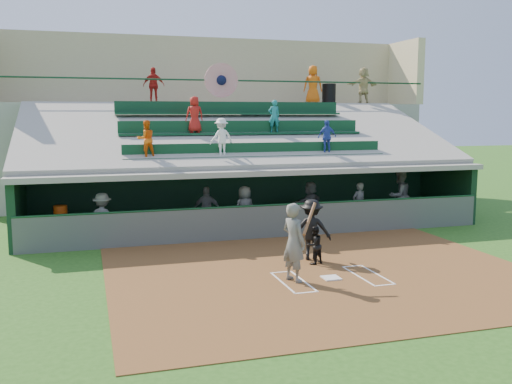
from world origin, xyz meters
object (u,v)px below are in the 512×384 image
object	(u,v)px
white_table	(62,231)
water_cooler	(60,212)
home_plate	(331,278)
trash_bin	(329,94)
batter_at_plate	(294,242)
catcher	(314,245)

from	to	relation	value
white_table	water_cooler	distance (m)	0.60
home_plate	trash_bin	xyz separation A→B (m)	(5.68, 13.20, 5.06)
batter_at_plate	catcher	distance (m)	1.80
home_plate	batter_at_plate	size ratio (longest dim) A/B	0.22
water_cooler	home_plate	bearing A→B (deg)	-42.99
white_table	trash_bin	bearing A→B (deg)	6.91
batter_at_plate	catcher	size ratio (longest dim) A/B	1.85
catcher	trash_bin	bearing A→B (deg)	-138.18
home_plate	white_table	xyz separation A→B (m)	(-6.67, 6.15, 0.38)
home_plate	white_table	world-z (taller)	white_table
white_table	trash_bin	distance (m)	14.97
batter_at_plate	trash_bin	world-z (taller)	trash_bin
trash_bin	batter_at_plate	bearing A→B (deg)	-116.91
home_plate	trash_bin	bearing A→B (deg)	66.72
white_table	water_cooler	world-z (taller)	water_cooler
home_plate	water_cooler	distance (m)	9.18
trash_bin	white_table	bearing A→B (deg)	-150.28
batter_at_plate	water_cooler	bearing A→B (deg)	132.81
white_table	trash_bin	xyz separation A→B (m)	(12.35, 7.05, 4.68)
home_plate	catcher	size ratio (longest dim) A/B	0.40
batter_at_plate	white_table	xyz separation A→B (m)	(-5.69, 6.07, -0.59)
catcher	white_table	world-z (taller)	catcher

